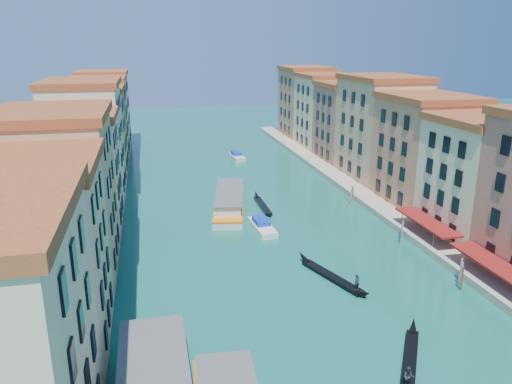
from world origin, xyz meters
TOP-DOWN VIEW (x-y plane):
  - left_bank_palazzos at (-26.00, 64.68)m, footprint 12.80×128.40m
  - right_bank_palazzos at (30.00, 65.00)m, footprint 12.80×128.40m
  - quay at (22.00, 65.00)m, footprint 4.00×140.00m
  - restaurant_awnings at (22.19, 23.00)m, footprint 3.20×44.55m
  - mooring_poles_right at (19.10, 28.80)m, footprint 1.44×54.24m
  - vaporetto_far at (-2.54, 59.36)m, footprint 8.47×21.09m
  - gondola_fore at (5.10, 30.74)m, footprint 5.41×12.77m
  - gondola_right at (5.93, 13.73)m, footprint 7.25×10.88m
  - gondola_far at (3.19, 59.13)m, footprint 1.22×12.45m
  - motorboat_mid at (0.64, 48.42)m, footprint 3.00×8.03m
  - motorboat_far at (5.48, 96.47)m, footprint 3.03×8.08m

SIDE VIEW (x-z plane):
  - gondola_far at x=3.19m, z-range -0.52..1.24m
  - gondola_fore at x=5.10m, z-range -0.87..1.76m
  - gondola_right at x=5.93m, z-range -0.75..1.69m
  - quay at x=22.00m, z-range 0.00..1.00m
  - motorboat_mid at x=0.64m, z-range -0.18..1.45m
  - motorboat_far at x=5.48m, z-range -0.18..1.46m
  - mooring_poles_right at x=19.10m, z-range -0.30..2.90m
  - vaporetto_far at x=-2.54m, z-range -0.15..2.91m
  - restaurant_awnings at x=22.19m, z-range 1.43..4.55m
  - left_bank_palazzos at x=-26.00m, z-range -0.79..20.21m
  - right_bank_palazzos at x=30.00m, z-range -0.75..20.25m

